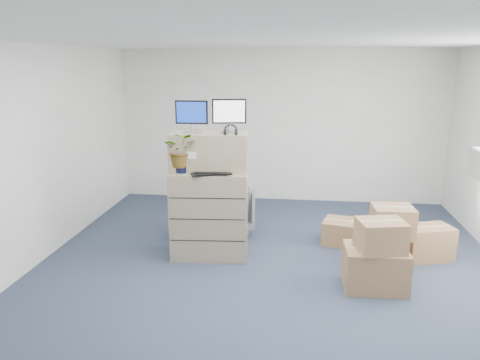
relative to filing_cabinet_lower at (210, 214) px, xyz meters
name	(u,v)px	position (x,y,z in m)	size (l,w,h in m)	color
ground	(267,280)	(0.82, -0.70, -0.59)	(7.00, 7.00, 0.00)	#252C43
wall_back	(281,127)	(0.82, 2.81, 0.81)	(6.00, 0.02, 2.80)	silver
filing_cabinet_lower	(210,214)	(0.00, 0.00, 0.00)	(1.00, 0.61, 1.17)	tan
filing_cabinet_upper	(209,152)	(0.00, 0.06, 0.84)	(1.00, 0.50, 0.50)	tan
monitor_left	(192,115)	(-0.22, 0.01, 1.32)	(0.42, 0.16, 0.42)	#99999E
monitor_right	(229,114)	(0.26, 0.08, 1.33)	(0.44, 0.21, 0.43)	#99999E
headphones	(231,131)	(0.30, -0.08, 1.13)	(0.17, 0.17, 0.02)	black
keyboard	(211,173)	(0.06, -0.17, 0.60)	(0.51, 0.21, 0.03)	black
mouse	(235,171)	(0.36, -0.06, 0.61)	(0.12, 0.07, 0.04)	silver
water_bottle	(215,160)	(0.06, 0.09, 0.72)	(0.08, 0.08, 0.27)	#96979E
phone_dock	(203,167)	(-0.09, 0.01, 0.64)	(0.07, 0.06, 0.15)	silver
external_drive	(233,167)	(0.30, 0.13, 0.62)	(0.22, 0.16, 0.07)	black
tissue_box	(237,162)	(0.36, 0.11, 0.70)	(0.26, 0.13, 0.10)	#3C9ACE
potted_plant	(181,155)	(-0.32, -0.17, 0.83)	(0.40, 0.45, 0.43)	#8EA282
office_chair	(219,206)	(-0.03, 0.89, -0.17)	(0.81, 0.76, 0.84)	slate
cardboard_boxes	(384,245)	(2.27, -0.18, -0.27)	(1.74, 1.96, 0.84)	brown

